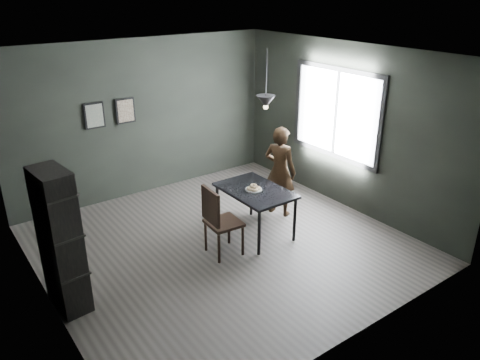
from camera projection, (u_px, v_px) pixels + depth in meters
ground at (223, 244)px, 7.07m from camera, size 5.00×5.00×0.00m
back_wall at (144, 118)px, 8.38m from camera, size 5.00×0.10×2.80m
ceiling at (220, 54)px, 5.97m from camera, size 5.00×5.00×0.02m
window_assembly at (336, 113)px, 7.93m from camera, size 0.04×1.96×1.56m
cafe_table at (255, 194)px, 7.13m from camera, size 0.80×1.20×0.75m
white_plate at (254, 190)px, 7.06m from camera, size 0.23×0.23×0.01m
donut_pile at (254, 188)px, 7.05m from camera, size 0.21×0.21×0.09m
woman at (280, 171)px, 7.74m from camera, size 0.56×0.66×1.53m
wood_chair at (218, 218)px, 6.57m from camera, size 0.49×0.49×1.06m
shelf_unit at (61, 242)px, 5.39m from camera, size 0.40×0.62×1.78m
pendant_lamp at (266, 102)px, 6.80m from camera, size 0.28×0.28×0.86m
framed_print_left at (94, 116)px, 7.80m from camera, size 0.34×0.04×0.44m
framed_print_right at (125, 111)px, 8.09m from camera, size 0.34×0.04×0.44m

